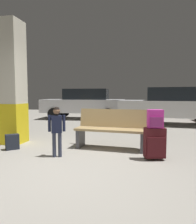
{
  "coord_description": "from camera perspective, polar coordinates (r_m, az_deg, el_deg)",
  "views": [
    {
      "loc": [
        1.14,
        -3.17,
        1.22
      ],
      "look_at": [
        0.25,
        1.3,
        0.85
      ],
      "focal_mm": 34.08,
      "sensor_mm": 36.0,
      "label": 1
    }
  ],
  "objects": [
    {
      "name": "ground_plane",
      "position": [
        7.37,
        2.21,
        -5.3
      ],
      "size": [
        18.0,
        18.0,
        0.1
      ],
      "primitive_type": "cube",
      "color": "gray"
    },
    {
      "name": "structural_pillar",
      "position": [
        5.77,
        -22.21,
        7.15
      ],
      "size": [
        0.57,
        0.57,
        3.04
      ],
      "color": "yellow",
      "rests_on": "ground_plane"
    },
    {
      "name": "bench",
      "position": [
        4.85,
        3.57,
        -4.61
      ],
      "size": [
        1.64,
        0.68,
        0.89
      ],
      "color": "tan",
      "rests_on": "ground_plane"
    },
    {
      "name": "suitcase",
      "position": [
        4.16,
        14.97,
        -8.01
      ],
      "size": [
        0.42,
        0.31,
        0.6
      ],
      "color": "#471419",
      "rests_on": "ground_plane"
    },
    {
      "name": "backpack_bright",
      "position": [
        4.08,
        15.1,
        -1.84
      ],
      "size": [
        0.3,
        0.23,
        0.34
      ],
      "color": "#D833A5",
      "rests_on": "suitcase"
    },
    {
      "name": "child",
      "position": [
        4.22,
        -11.03,
        -3.76
      ],
      "size": [
        0.32,
        0.19,
        0.99
      ],
      "color": "#33384C",
      "rests_on": "ground_plane"
    },
    {
      "name": "backpack_dark_floor",
      "position": [
        5.16,
        -22.03,
        -7.47
      ],
      "size": [
        0.32,
        0.31,
        0.34
      ],
      "color": "#1E232D",
      "rests_on": "ground_plane"
    },
    {
      "name": "parked_car_far",
      "position": [
        10.79,
        -3.59,
        2.41
      ],
      "size": [
        4.19,
        1.98,
        1.51
      ],
      "color": "silver",
      "rests_on": "ground_plane"
    },
    {
      "name": "parked_car_near",
      "position": [
        9.17,
        19.19,
        1.78
      ],
      "size": [
        4.23,
        2.07,
        1.51
      ],
      "color": "silver",
      "rests_on": "ground_plane"
    }
  ]
}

